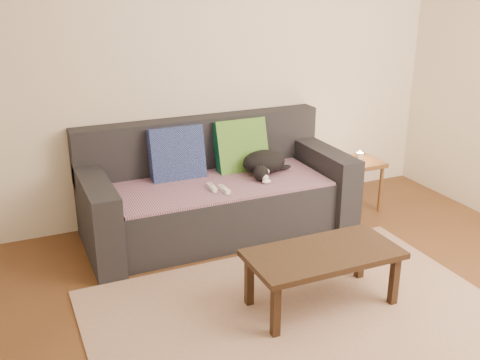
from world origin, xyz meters
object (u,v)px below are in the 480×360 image
object	(u,v)px
coffee_table	(323,258)
sofa	(216,194)
cat	(264,163)
wii_remote_b	(224,189)
wii_remote_a	(212,187)
side_table	(359,169)

from	to	relation	value
coffee_table	sofa	bearing A→B (deg)	98.47
cat	wii_remote_b	xyz separation A→B (m)	(-0.44, -0.23, -0.08)
sofa	cat	distance (m)	0.47
sofa	wii_remote_b	bearing A→B (deg)	-97.38
wii_remote_b	coffee_table	distance (m)	1.07
wii_remote_a	side_table	world-z (taller)	wii_remote_a
wii_remote_a	coffee_table	world-z (taller)	wii_remote_a
sofa	side_table	xyz separation A→B (m)	(1.31, -0.09, 0.06)
sofa	wii_remote_a	xyz separation A→B (m)	(-0.11, -0.20, 0.15)
cat	wii_remote_a	xyz separation A→B (m)	(-0.52, -0.16, -0.08)
cat	wii_remote_a	world-z (taller)	cat
wii_remote_a	wii_remote_b	world-z (taller)	same
cat	coffee_table	size ratio (longest dim) A/B	0.48
coffee_table	cat	bearing A→B (deg)	80.41
sofa	wii_remote_a	size ratio (longest dim) A/B	14.00
cat	wii_remote_a	size ratio (longest dim) A/B	3.05
sofa	coffee_table	distance (m)	1.32
sofa	side_table	size ratio (longest dim) A/B	4.68
wii_remote_a	coffee_table	distance (m)	1.16
wii_remote_b	coffee_table	xyz separation A→B (m)	(0.23, -1.03, -0.12)
wii_remote_a	coffee_table	size ratio (longest dim) A/B	0.16
sofa	wii_remote_b	size ratio (longest dim) A/B	14.00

